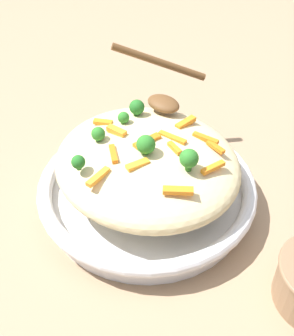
# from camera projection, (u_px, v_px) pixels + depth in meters

# --- Properties ---
(ground_plane) EXTENTS (2.40, 2.40, 0.00)m
(ground_plane) POSITION_uv_depth(u_px,v_px,m) (147.00, 203.00, 0.70)
(ground_plane) COLOR #9E7F60
(serving_bowl) EXTENTS (0.33, 0.33, 0.05)m
(serving_bowl) POSITION_uv_depth(u_px,v_px,m) (147.00, 190.00, 0.68)
(serving_bowl) COLOR silver
(serving_bowl) RESTS_ON ground_plane
(pasta_mound) EXTENTS (0.28, 0.26, 0.08)m
(pasta_mound) POSITION_uv_depth(u_px,v_px,m) (147.00, 163.00, 0.64)
(pasta_mound) COLOR beige
(pasta_mound) RESTS_ON serving_bowl
(carrot_piece_0) EXTENTS (0.01, 0.04, 0.01)m
(carrot_piece_0) POSITION_uv_depth(u_px,v_px,m) (186.00, 123.00, 0.66)
(carrot_piece_0) COLOR orange
(carrot_piece_0) RESTS_ON pasta_mound
(carrot_piece_1) EXTENTS (0.02, 0.03, 0.01)m
(carrot_piece_1) POSITION_uv_depth(u_px,v_px,m) (138.00, 165.00, 0.58)
(carrot_piece_1) COLOR orange
(carrot_piece_1) RESTS_ON pasta_mound
(carrot_piece_2) EXTENTS (0.03, 0.01, 0.01)m
(carrot_piece_2) POSITION_uv_depth(u_px,v_px,m) (175.00, 148.00, 0.60)
(carrot_piece_2) COLOR orange
(carrot_piece_2) RESTS_ON pasta_mound
(carrot_piece_3) EXTENTS (0.02, 0.04, 0.01)m
(carrot_piece_3) POSITION_uv_depth(u_px,v_px,m) (150.00, 141.00, 0.61)
(carrot_piece_3) COLOR orange
(carrot_piece_3) RESTS_ON pasta_mound
(carrot_piece_4) EXTENTS (0.04, 0.01, 0.01)m
(carrot_piece_4) POSITION_uv_depth(u_px,v_px,m) (206.00, 138.00, 0.63)
(carrot_piece_4) COLOR orange
(carrot_piece_4) RESTS_ON pasta_mound
(carrot_piece_5) EXTENTS (0.04, 0.02, 0.01)m
(carrot_piece_5) POSITION_uv_depth(u_px,v_px,m) (172.00, 138.00, 0.62)
(carrot_piece_5) COLOR orange
(carrot_piece_5) RESTS_ON pasta_mound
(carrot_piece_6) EXTENTS (0.03, 0.02, 0.01)m
(carrot_piece_6) POSITION_uv_depth(u_px,v_px,m) (103.00, 122.00, 0.66)
(carrot_piece_6) COLOR orange
(carrot_piece_6) RESTS_ON pasta_mound
(carrot_piece_7) EXTENTS (0.01, 0.04, 0.01)m
(carrot_piece_7) POSITION_uv_depth(u_px,v_px,m) (96.00, 175.00, 0.57)
(carrot_piece_7) COLOR orange
(carrot_piece_7) RESTS_ON pasta_mound
(carrot_piece_8) EXTENTS (0.03, 0.01, 0.01)m
(carrot_piece_8) POSITION_uv_depth(u_px,v_px,m) (117.00, 131.00, 0.63)
(carrot_piece_8) COLOR orange
(carrot_piece_8) RESTS_ON pasta_mound
(carrot_piece_9) EXTENTS (0.03, 0.03, 0.01)m
(carrot_piece_9) POSITION_uv_depth(u_px,v_px,m) (113.00, 154.00, 0.60)
(carrot_piece_9) COLOR orange
(carrot_piece_9) RESTS_ON pasta_mound
(carrot_piece_10) EXTENTS (0.04, 0.03, 0.01)m
(carrot_piece_10) POSITION_uv_depth(u_px,v_px,m) (178.00, 190.00, 0.55)
(carrot_piece_10) COLOR orange
(carrot_piece_10) RESTS_ON pasta_mound
(carrot_piece_11) EXTENTS (0.02, 0.04, 0.01)m
(carrot_piece_11) POSITION_uv_depth(u_px,v_px,m) (213.00, 167.00, 0.58)
(carrot_piece_11) COLOR orange
(carrot_piece_11) RESTS_ON pasta_mound
(carrot_piece_12) EXTENTS (0.03, 0.01, 0.01)m
(carrot_piece_12) POSITION_uv_depth(u_px,v_px,m) (216.00, 147.00, 0.62)
(carrot_piece_12) COLOR orange
(carrot_piece_12) RESTS_ON pasta_mound
(broccoli_floret_0) EXTENTS (0.03, 0.03, 0.03)m
(broccoli_floret_0) POSITION_uv_depth(u_px,v_px,m) (146.00, 145.00, 0.59)
(broccoli_floret_0) COLOR #296820
(broccoli_floret_0) RESTS_ON pasta_mound
(broccoli_floret_1) EXTENTS (0.02, 0.02, 0.03)m
(broccoli_floret_1) POSITION_uv_depth(u_px,v_px,m) (137.00, 107.00, 0.67)
(broccoli_floret_1) COLOR #205B1C
(broccoli_floret_1) RESTS_ON pasta_mound
(broccoli_floret_2) EXTENTS (0.02, 0.02, 0.02)m
(broccoli_floret_2) POSITION_uv_depth(u_px,v_px,m) (98.00, 134.00, 0.62)
(broccoli_floret_2) COLOR #296820
(broccoli_floret_2) RESTS_ON pasta_mound
(broccoli_floret_3) EXTENTS (0.02, 0.02, 0.02)m
(broccoli_floret_3) POSITION_uv_depth(u_px,v_px,m) (124.00, 118.00, 0.65)
(broccoli_floret_3) COLOR #296820
(broccoli_floret_3) RESTS_ON pasta_mound
(broccoli_floret_4) EXTENTS (0.03, 0.03, 0.03)m
(broccoli_floret_4) POSITION_uv_depth(u_px,v_px,m) (187.00, 160.00, 0.57)
(broccoli_floret_4) COLOR #296820
(broccoli_floret_4) RESTS_ON pasta_mound
(broccoli_floret_5) EXTENTS (0.02, 0.02, 0.02)m
(broccoli_floret_5) POSITION_uv_depth(u_px,v_px,m) (78.00, 162.00, 0.58)
(broccoli_floret_5) COLOR #205B1C
(broccoli_floret_5) RESTS_ON pasta_mound
(serving_spoon) EXTENTS (0.14, 0.13, 0.08)m
(serving_spoon) POSITION_uv_depth(u_px,v_px,m) (162.00, 88.00, 0.70)
(serving_spoon) COLOR brown
(serving_spoon) RESTS_ON pasta_mound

